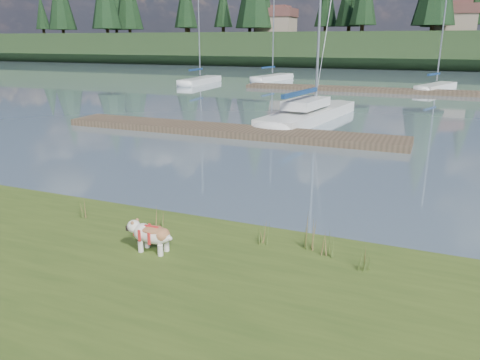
% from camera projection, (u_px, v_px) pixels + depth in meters
% --- Properties ---
extents(ground, '(200.00, 200.00, 0.00)m').
position_uv_depth(ground, '(375.00, 92.00, 38.31)').
color(ground, gray).
rests_on(ground, ground).
extents(bank, '(60.00, 9.00, 0.35)m').
position_uv_depth(bank, '(42.00, 336.00, 6.43)').
color(bank, '#3F531C').
rests_on(bank, ground).
extents(ridge, '(200.00, 20.00, 5.00)m').
position_uv_depth(ridge, '(411.00, 50.00, 75.61)').
color(ridge, black).
rests_on(ridge, ground).
extents(bulldog, '(0.91, 0.40, 0.55)m').
position_uv_depth(bulldog, '(152.00, 234.00, 8.50)').
color(bulldog, silver).
rests_on(bulldog, bank).
extents(sailboat_main, '(3.36, 10.37, 14.52)m').
position_uv_depth(sailboat_main, '(315.00, 110.00, 25.28)').
color(sailboat_main, silver).
rests_on(sailboat_main, ground).
extents(dock_near, '(16.00, 2.00, 0.30)m').
position_uv_depth(dock_near, '(226.00, 130.00, 21.17)').
color(dock_near, '#4C3D2C').
rests_on(dock_near, ground).
extents(dock_far, '(26.00, 2.20, 0.30)m').
position_uv_depth(dock_far, '(401.00, 91.00, 37.53)').
color(dock_far, '#4C3D2C').
rests_on(dock_far, ground).
extents(sailboat_bg_0, '(1.93, 7.96, 11.45)m').
position_uv_depth(sailboat_bg_0, '(203.00, 80.00, 45.97)').
color(sailboat_bg_0, silver).
rests_on(sailboat_bg_0, ground).
extents(sailboat_bg_1, '(2.76, 7.71, 11.34)m').
position_uv_depth(sailboat_bg_1, '(275.00, 77.00, 49.41)').
color(sailboat_bg_1, silver).
rests_on(sailboat_bg_1, ground).
extents(sailboat_bg_2, '(3.58, 6.99, 10.52)m').
position_uv_depth(sailboat_bg_2, '(439.00, 86.00, 39.51)').
color(sailboat_bg_2, silver).
rests_on(sailboat_bg_2, ground).
extents(weed_0, '(0.17, 0.14, 0.50)m').
position_uv_depth(weed_0, '(158.00, 217.00, 9.65)').
color(weed_0, '#475B23').
rests_on(weed_0, bank).
extents(weed_1, '(0.17, 0.14, 0.46)m').
position_uv_depth(weed_1, '(263.00, 235.00, 8.84)').
color(weed_1, '#475B23').
rests_on(weed_1, bank).
extents(weed_2, '(0.17, 0.14, 0.75)m').
position_uv_depth(weed_2, '(308.00, 233.00, 8.61)').
color(weed_2, '#475B23').
rests_on(weed_2, bank).
extents(weed_3, '(0.17, 0.14, 0.55)m').
position_uv_depth(weed_3, '(82.00, 207.00, 10.19)').
color(weed_3, '#475B23').
rests_on(weed_3, bank).
extents(weed_4, '(0.17, 0.14, 0.48)m').
position_uv_depth(weed_4, '(328.00, 246.00, 8.32)').
color(weed_4, '#475B23').
rests_on(weed_4, bank).
extents(weed_5, '(0.17, 0.14, 0.52)m').
position_uv_depth(weed_5, '(364.00, 258.00, 7.84)').
color(weed_5, '#475B23').
rests_on(weed_5, bank).
extents(mud_lip, '(60.00, 0.50, 0.14)m').
position_uv_depth(mud_lip, '(193.00, 229.00, 10.35)').
color(mud_lip, '#33281C').
rests_on(mud_lip, ground).
extents(house_0, '(6.30, 5.30, 4.65)m').
position_uv_depth(house_0, '(276.00, 20.00, 79.68)').
color(house_0, gray).
rests_on(house_0, ridge).
extents(house_1, '(6.30, 5.30, 4.65)m').
position_uv_depth(house_1, '(455.00, 18.00, 70.25)').
color(house_1, gray).
rests_on(house_1, ridge).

